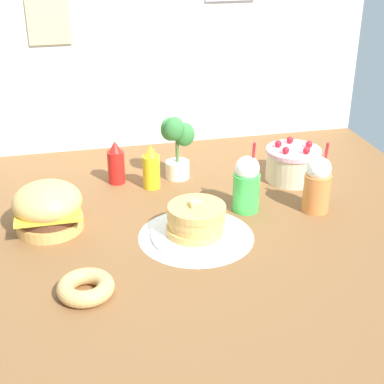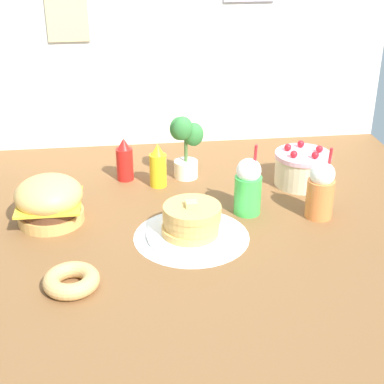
% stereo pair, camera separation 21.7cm
% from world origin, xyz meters
% --- Properties ---
extents(ground_plane, '(2.37, 1.92, 0.02)m').
position_xyz_m(ground_plane, '(0.00, 0.00, -0.01)').
color(ground_plane, brown).
extents(back_wall, '(2.37, 0.04, 1.08)m').
position_xyz_m(back_wall, '(0.00, 0.95, 0.54)').
color(back_wall, silver).
rests_on(back_wall, ground_plane).
extents(doily_mat, '(0.45, 0.45, 0.00)m').
position_xyz_m(doily_mat, '(0.03, -0.07, 0.00)').
color(doily_mat, white).
rests_on(doily_mat, ground_plane).
extents(burger, '(0.27, 0.27, 0.20)m').
position_xyz_m(burger, '(-0.52, 0.12, 0.09)').
color(burger, '#DBA859').
rests_on(burger, ground_plane).
extents(pancake_stack, '(0.35, 0.35, 0.15)m').
position_xyz_m(pancake_stack, '(0.03, -0.07, 0.06)').
color(pancake_stack, white).
rests_on(pancake_stack, doily_mat).
extents(layer_cake, '(0.26, 0.26, 0.19)m').
position_xyz_m(layer_cake, '(0.59, 0.34, 0.08)').
color(layer_cake, beige).
rests_on(layer_cake, ground_plane).
extents(ketchup_bottle, '(0.08, 0.08, 0.21)m').
position_xyz_m(ketchup_bottle, '(-0.21, 0.50, 0.09)').
color(ketchup_bottle, red).
rests_on(ketchup_bottle, ground_plane).
extents(mustard_bottle, '(0.08, 0.08, 0.21)m').
position_xyz_m(mustard_bottle, '(-0.06, 0.41, 0.09)').
color(mustard_bottle, yellow).
rests_on(mustard_bottle, ground_plane).
extents(cream_soda_cup, '(0.11, 0.11, 0.31)m').
position_xyz_m(cream_soda_cup, '(0.29, 0.10, 0.12)').
color(cream_soda_cup, green).
rests_on(cream_soda_cup, ground_plane).
extents(orange_float_cup, '(0.11, 0.11, 0.31)m').
position_xyz_m(orange_float_cup, '(0.57, 0.03, 0.12)').
color(orange_float_cup, orange).
rests_on(orange_float_cup, ground_plane).
extents(donut_pink_glaze, '(0.19, 0.19, 0.06)m').
position_xyz_m(donut_pink_glaze, '(-0.41, -0.36, 0.03)').
color(donut_pink_glaze, tan).
rests_on(donut_pink_glaze, ground_plane).
extents(potted_plant, '(0.15, 0.12, 0.31)m').
position_xyz_m(potted_plant, '(0.07, 0.48, 0.17)').
color(potted_plant, white).
rests_on(potted_plant, ground_plane).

